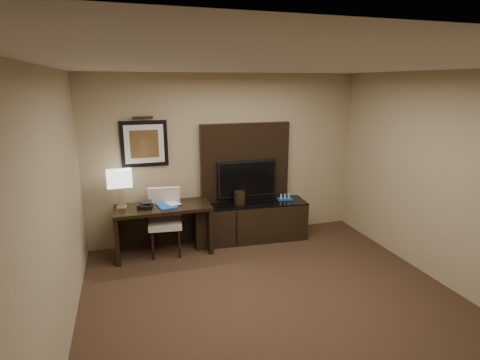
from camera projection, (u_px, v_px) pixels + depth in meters
name	position (u px, v px, depth m)	size (l,w,h in m)	color
floor	(287.00, 319.00, 4.17)	(4.50, 5.00, 0.01)	#342217
ceiling	(296.00, 66.00, 3.48)	(4.50, 5.00, 0.01)	silver
wall_back	(227.00, 158.00, 6.13)	(4.50, 0.01, 2.70)	tan
wall_left	(49.00, 228.00, 3.18)	(0.01, 5.00, 2.70)	tan
wall_right	(463.00, 186.00, 4.47)	(0.01, 5.00, 2.70)	tan
desk	(164.00, 230.00, 5.69)	(1.42, 0.61, 0.76)	black
credenza	(250.00, 221.00, 6.21)	(1.85, 0.51, 0.64)	black
tv_wall_panel	(245.00, 162.00, 6.18)	(1.50, 0.12, 1.30)	black
tv	(247.00, 178.00, 6.15)	(1.00, 0.08, 0.60)	black
artwork	(144.00, 144.00, 5.66)	(0.70, 0.04, 0.70)	black
picture_light	(143.00, 117.00, 5.53)	(0.04, 0.04, 0.30)	#3A2612
desk_chair	(165.00, 222.00, 5.64)	(0.48, 0.56, 1.01)	beige
table_lamp	(120.00, 187.00, 5.45)	(0.38, 0.22, 0.63)	#9E8162
desk_phone	(145.00, 205.00, 5.48)	(0.20, 0.18, 0.10)	black
blue_folder	(167.00, 206.00, 5.58)	(0.25, 0.33, 0.02)	#1952A8
book	(167.00, 198.00, 5.59)	(0.18, 0.02, 0.24)	#9F977D
ice_bucket	(240.00, 198.00, 6.05)	(0.19, 0.19, 0.21)	black
minibar_tray	(285.00, 197.00, 6.29)	(0.25, 0.15, 0.09)	#173F9B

